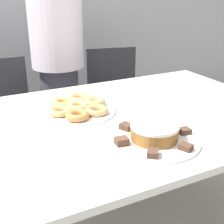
% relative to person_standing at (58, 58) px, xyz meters
% --- Properties ---
extents(table, '(1.79, 1.07, 0.78)m').
position_rel_person_standing_xyz_m(table, '(-0.08, -0.93, -0.16)').
color(table, silver).
rests_on(table, ground_plane).
extents(person_standing, '(0.36, 0.36, 1.65)m').
position_rel_person_standing_xyz_m(person_standing, '(0.00, 0.00, 0.00)').
color(person_standing, '#383842').
rests_on(person_standing, ground_plane).
extents(office_chair_left, '(0.45, 0.45, 0.89)m').
position_rel_person_standing_xyz_m(office_chair_left, '(-0.41, -0.05, -0.45)').
color(office_chair_left, black).
rests_on(office_chair_left, ground_plane).
extents(office_chair_right, '(0.53, 0.53, 0.89)m').
position_rel_person_standing_xyz_m(office_chair_right, '(0.43, -0.06, -0.45)').
color(office_chair_right, black).
rests_on(office_chair_right, ground_plane).
extents(plate_cake, '(0.36, 0.36, 0.01)m').
position_rel_person_standing_xyz_m(plate_cake, '(0.00, -1.21, -0.08)').
color(plate_cake, white).
rests_on(plate_cake, table).
extents(plate_donuts, '(0.37, 0.37, 0.01)m').
position_rel_person_standing_xyz_m(plate_donuts, '(-0.15, -0.79, -0.08)').
color(plate_donuts, white).
rests_on(plate_donuts, table).
extents(frosted_cake, '(0.19, 0.19, 0.06)m').
position_rel_person_standing_xyz_m(frosted_cake, '(0.00, -1.21, -0.05)').
color(frosted_cake, '#9E662D').
rests_on(frosted_cake, plate_cake).
extents(lamington_0, '(0.05, 0.06, 0.02)m').
position_rel_person_standing_xyz_m(lamington_0, '(0.06, -1.33, -0.07)').
color(lamington_0, '#513828').
rests_on(lamington_0, plate_cake).
extents(lamington_1, '(0.05, 0.04, 0.02)m').
position_rel_person_standing_xyz_m(lamington_1, '(0.14, -1.22, -0.07)').
color(lamington_1, '#513828').
rests_on(lamington_1, plate_cake).
extents(lamington_2, '(0.07, 0.07, 0.03)m').
position_rel_person_standing_xyz_m(lamington_2, '(0.08, -1.10, -0.06)').
color(lamington_2, '#513828').
rests_on(lamington_2, plate_cake).
extents(lamington_3, '(0.06, 0.06, 0.02)m').
position_rel_person_standing_xyz_m(lamington_3, '(-0.05, -1.08, -0.07)').
color(lamington_3, '#513828').
rests_on(lamington_3, plate_cake).
extents(lamington_4, '(0.05, 0.05, 0.03)m').
position_rel_person_standing_xyz_m(lamington_4, '(-0.13, -1.19, -0.06)').
color(lamington_4, brown).
rests_on(lamington_4, plate_cake).
extents(lamington_5, '(0.06, 0.06, 0.02)m').
position_rel_person_standing_xyz_m(lamington_5, '(-0.08, -1.32, -0.07)').
color(lamington_5, '#513828').
rests_on(lamington_5, plate_cake).
extents(donut_0, '(0.11, 0.11, 0.03)m').
position_rel_person_standing_xyz_m(donut_0, '(-0.15, -0.79, -0.06)').
color(donut_0, '#E5AD66').
rests_on(donut_0, plate_donuts).
extents(donut_1, '(0.11, 0.11, 0.03)m').
position_rel_person_standing_xyz_m(donut_1, '(-0.20, -0.89, -0.06)').
color(donut_1, '#C68447').
rests_on(donut_1, plate_donuts).
extents(donut_2, '(0.11, 0.11, 0.03)m').
position_rel_person_standing_xyz_m(donut_2, '(-0.09, -0.87, -0.06)').
color(donut_2, '#E5AD66').
rests_on(donut_2, plate_donuts).
extents(donut_3, '(0.11, 0.11, 0.04)m').
position_rel_person_standing_xyz_m(donut_3, '(-0.06, -0.77, -0.06)').
color(donut_3, '#E5AD66').
rests_on(donut_3, plate_donuts).
extents(donut_4, '(0.13, 0.13, 0.04)m').
position_rel_person_standing_xyz_m(donut_4, '(-0.11, -0.70, -0.06)').
color(donut_4, '#E5AD66').
rests_on(donut_4, plate_donuts).
extents(donut_5, '(0.11, 0.11, 0.04)m').
position_rel_person_standing_xyz_m(donut_5, '(-0.20, -0.71, -0.06)').
color(donut_5, tan).
rests_on(donut_5, plate_donuts).
extents(donut_6, '(0.10, 0.10, 0.03)m').
position_rel_person_standing_xyz_m(donut_6, '(-0.25, -0.81, -0.06)').
color(donut_6, '#E5AD66').
rests_on(donut_6, plate_donuts).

